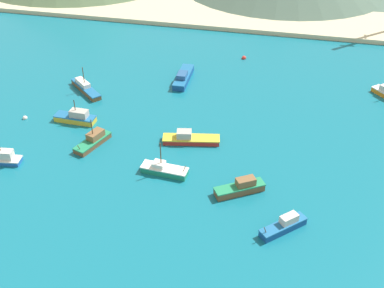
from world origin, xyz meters
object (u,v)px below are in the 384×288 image
at_px(fishing_boat_2, 76,117).
at_px(fishing_boat_6, 3,158).
at_px(fishing_boat_7, 241,188).
at_px(fishing_boat_11, 85,88).
at_px(buoy_1, 244,58).
at_px(fishing_boat_4, 284,225).
at_px(fishing_boat_10, 190,139).
at_px(fishing_boat_1, 164,169).
at_px(buoy_0, 25,118).
at_px(fishing_boat_0, 93,140).
at_px(fishing_boat_5, 183,77).

height_order(fishing_boat_2, fishing_boat_6, fishing_boat_6).
bearing_deg(fishing_boat_7, fishing_boat_2, 158.15).
distance_m(fishing_boat_2, fishing_boat_11, 12.54).
bearing_deg(fishing_boat_7, buoy_1, 97.32).
xyz_separation_m(fishing_boat_4, fishing_boat_10, (-18.66, 18.96, -0.11)).
bearing_deg(fishing_boat_1, fishing_boat_10, 77.90).
height_order(fishing_boat_10, buoy_0, fishing_boat_10).
distance_m(buoy_0, buoy_1, 54.20).
relative_size(fishing_boat_1, fishing_boat_11, 0.86).
height_order(fishing_boat_0, buoy_0, fishing_boat_0).
distance_m(fishing_boat_11, buoy_1, 39.91).
height_order(fishing_boat_4, fishing_boat_10, fishing_boat_4).
bearing_deg(fishing_boat_5, buoy_0, -139.30).
xyz_separation_m(fishing_boat_4, fishing_boat_6, (-48.99, 5.50, 0.05)).
relative_size(fishing_boat_6, fishing_boat_10, 0.65).
bearing_deg(fishing_boat_10, fishing_boat_2, 175.34).
relative_size(fishing_boat_1, fishing_boat_6, 1.16).
bearing_deg(fishing_boat_11, fishing_boat_1, -44.21).
bearing_deg(fishing_boat_11, fishing_boat_4, -35.95).
bearing_deg(fishing_boat_7, buoy_0, 164.51).
bearing_deg(buoy_0, fishing_boat_1, -18.28).
height_order(fishing_boat_7, buoy_1, fishing_boat_7).
height_order(fishing_boat_2, fishing_boat_10, fishing_boat_2).
bearing_deg(fishing_boat_10, fishing_boat_11, 152.41).
relative_size(fishing_boat_4, fishing_boat_10, 0.63).
distance_m(fishing_boat_2, fishing_boat_5, 27.24).
bearing_deg(fishing_boat_1, fishing_boat_11, 135.79).
height_order(fishing_boat_1, buoy_1, fishing_boat_1).
bearing_deg(fishing_boat_7, fishing_boat_1, 171.44).
relative_size(fishing_boat_7, fishing_boat_10, 0.75).
bearing_deg(fishing_boat_5, fishing_boat_0, -109.40).
bearing_deg(buoy_1, fishing_boat_4, -76.38).
bearing_deg(buoy_0, fishing_boat_2, 7.51).
relative_size(fishing_boat_0, fishing_boat_4, 1.20).
distance_m(fishing_boat_6, fishing_boat_10, 33.18).
distance_m(fishing_boat_10, buoy_0, 34.00).
distance_m(fishing_boat_5, fishing_boat_7, 40.10).
bearing_deg(fishing_boat_1, fishing_boat_2, 150.84).
bearing_deg(fishing_boat_2, fishing_boat_5, 52.99).
relative_size(fishing_boat_4, fishing_boat_5, 0.61).
bearing_deg(fishing_boat_7, fishing_boat_11, 145.63).
bearing_deg(fishing_boat_6, fishing_boat_11, 82.70).
height_order(fishing_boat_1, fishing_boat_6, fishing_boat_1).
relative_size(fishing_boat_6, buoy_1, 6.48).
height_order(fishing_boat_0, fishing_boat_1, fishing_boat_1).
height_order(fishing_boat_0, fishing_boat_4, fishing_boat_0).
height_order(buoy_0, buoy_1, buoy_1).
bearing_deg(buoy_0, fishing_boat_5, 40.70).
bearing_deg(fishing_boat_11, fishing_boat_10, -27.59).
distance_m(fishing_boat_4, fishing_boat_5, 49.80).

